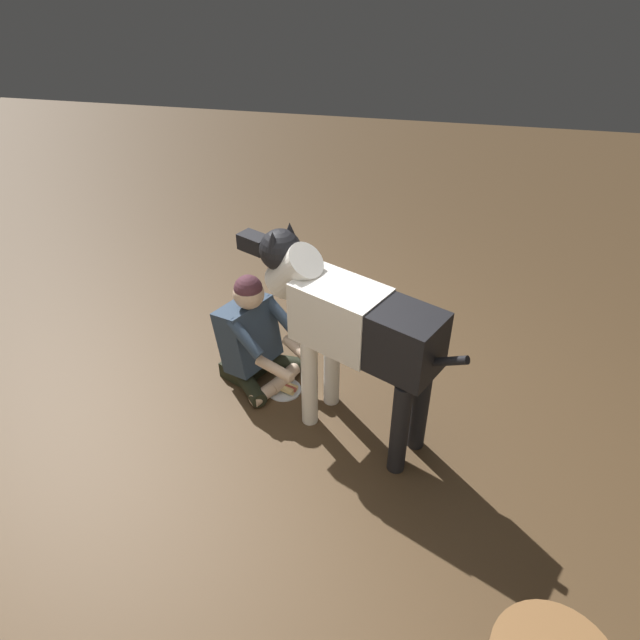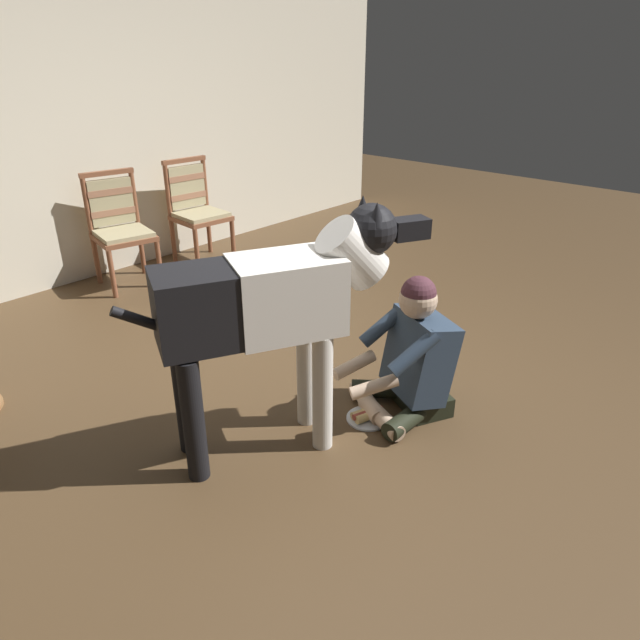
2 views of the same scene
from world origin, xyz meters
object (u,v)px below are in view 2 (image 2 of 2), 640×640
at_px(large_dog, 274,304).
at_px(hot_dog_on_plate, 368,415).
at_px(dining_chair_left_of_pair, 119,224).
at_px(person_sitting_on_floor, 411,359).
at_px(dining_chair_right_of_pair, 195,206).

distance_m(large_dog, hot_dog_on_plate, 0.95).
relative_size(large_dog, hot_dog_on_plate, 5.90).
xyz_separation_m(dining_chair_left_of_pair, person_sitting_on_floor, (-0.00, -3.05, -0.20)).
bearing_deg(dining_chair_left_of_pair, dining_chair_right_of_pair, 0.10).
bearing_deg(dining_chair_right_of_pair, dining_chair_left_of_pair, -179.90).
xyz_separation_m(large_dog, hot_dog_on_plate, (0.48, -0.24, -0.79)).
relative_size(dining_chair_right_of_pair, large_dog, 0.68).
height_order(dining_chair_left_of_pair, hot_dog_on_plate, dining_chair_left_of_pair).
relative_size(dining_chair_left_of_pair, person_sitting_on_floor, 1.17).
height_order(dining_chair_right_of_pair, hot_dog_on_plate, dining_chair_right_of_pair).
xyz_separation_m(person_sitting_on_floor, large_dog, (-0.71, 0.35, 0.47)).
relative_size(dining_chair_right_of_pair, person_sitting_on_floor, 1.17).
xyz_separation_m(dining_chair_right_of_pair, large_dog, (-1.53, -2.70, 0.27)).
bearing_deg(dining_chair_left_of_pair, person_sitting_on_floor, -90.02).
distance_m(dining_chair_left_of_pair, hot_dog_on_plate, 2.99).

